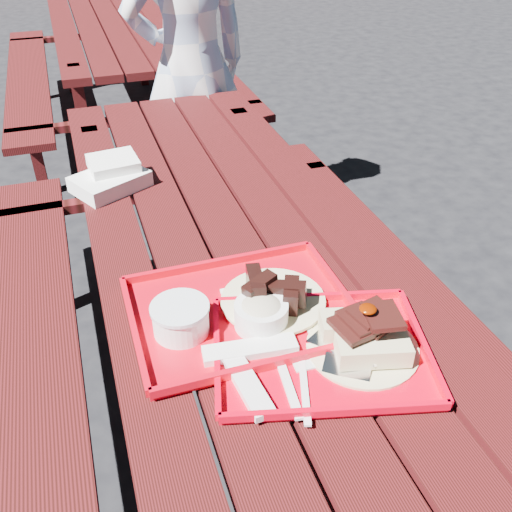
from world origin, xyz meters
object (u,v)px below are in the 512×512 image
(near_tray, at_px, (319,336))
(picnic_table_near, at_px, (239,303))
(far_tray, at_px, (239,310))
(person, at_px, (191,68))
(picnic_table_far, at_px, (115,49))

(near_tray, bearing_deg, picnic_table_near, 96.57)
(picnic_table_near, distance_m, far_tray, 0.36)
(far_tray, distance_m, person, 1.63)
(picnic_table_near, bearing_deg, far_tray, -106.65)
(picnic_table_far, relative_size, person, 1.45)
(near_tray, relative_size, person, 0.30)
(near_tray, distance_m, person, 1.76)
(picnic_table_near, height_order, picnic_table_far, same)
(picnic_table_near, xyz_separation_m, near_tray, (0.05, -0.42, 0.22))
(picnic_table_near, height_order, near_tray, near_tray)
(picnic_table_far, relative_size, near_tray, 4.74)
(picnic_table_far, height_order, far_tray, far_tray)
(picnic_table_far, xyz_separation_m, far_tray, (-0.08, -3.07, 0.21))
(picnic_table_near, distance_m, near_tray, 0.48)
(near_tray, bearing_deg, person, 85.30)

